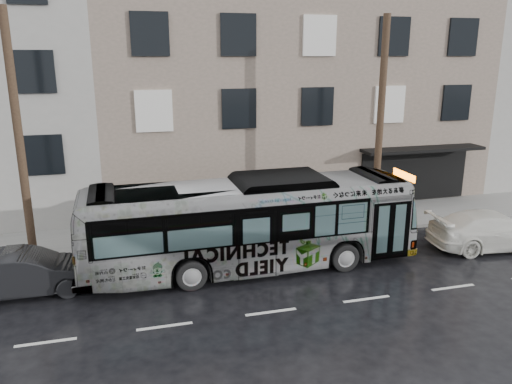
# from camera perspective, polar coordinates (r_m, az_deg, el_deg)

# --- Properties ---
(ground) EXTENTS (120.00, 120.00, 0.00)m
(ground) POSITION_cam_1_polar(r_m,az_deg,el_deg) (17.76, -0.65, -9.79)
(ground) COLOR black
(ground) RESTS_ON ground
(sidewalk) EXTENTS (90.00, 3.60, 0.15)m
(sidewalk) POSITION_cam_1_polar(r_m,az_deg,el_deg) (22.15, -3.83, -4.37)
(sidewalk) COLOR gray
(sidewalk) RESTS_ON ground
(building_taupe) EXTENTS (20.00, 12.00, 11.00)m
(building_taupe) POSITION_cam_1_polar(r_m,az_deg,el_deg) (29.73, 2.60, 11.42)
(building_taupe) COLOR gray
(building_taupe) RESTS_ON ground
(utility_pole_front) EXTENTS (0.30, 0.30, 9.00)m
(utility_pole_front) POSITION_cam_1_polar(r_m,az_deg,el_deg) (21.78, 13.98, 7.28)
(utility_pole_front) COLOR #483524
(utility_pole_front) RESTS_ON sidewalk
(utility_pole_rear) EXTENTS (0.30, 0.30, 9.00)m
(utility_pole_rear) POSITION_cam_1_polar(r_m,az_deg,el_deg) (19.40, -25.44, 5.30)
(utility_pole_rear) COLOR #483524
(utility_pole_rear) RESTS_ON sidewalk
(sign_post) EXTENTS (0.06, 0.06, 2.40)m
(sign_post) POSITION_cam_1_polar(r_m,az_deg,el_deg) (22.99, 15.85, -0.86)
(sign_post) COLOR slate
(sign_post) RESTS_ON sidewalk
(bus) EXTENTS (12.19, 3.01, 3.38)m
(bus) POSITION_cam_1_polar(r_m,az_deg,el_deg) (17.98, -0.72, -3.63)
(bus) COLOR #B2B2B2
(bus) RESTS_ON ground
(white_sedan) EXTENTS (5.37, 2.62, 1.50)m
(white_sedan) POSITION_cam_1_polar(r_m,az_deg,el_deg) (22.27, 25.43, -3.94)
(white_sedan) COLOR silver
(white_sedan) RESTS_ON ground
(dark_sedan) EXTENTS (4.45, 1.56, 1.47)m
(dark_sedan) POSITION_cam_1_polar(r_m,az_deg,el_deg) (17.99, -24.73, -8.39)
(dark_sedan) COLOR black
(dark_sedan) RESTS_ON ground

